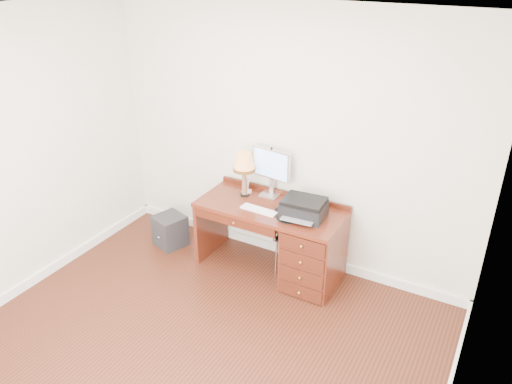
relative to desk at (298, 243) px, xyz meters
The scene contains 12 objects.
ground 1.50m from the desk, 102.93° to the right, with size 4.00×4.00×0.00m, color #35150C.
room_shell 0.91m from the desk, 112.63° to the right, with size 4.00×4.00×4.00m.
desk is the anchor object (origin of this frame).
monitor 0.84m from the desk, 151.81° to the left, with size 0.45×0.17×0.51m.
keyboard 0.53m from the desk, 161.54° to the right, with size 0.39×0.11×0.01m, color white.
mouse_pad 0.37m from the desk, 118.29° to the right, with size 0.25×0.25×0.05m.
printer 0.43m from the desk, 18.97° to the right, with size 0.44×0.35×0.18m.
leg_lamp 0.98m from the desk, behind, with size 0.23×0.23×0.48m.
phone 0.80m from the desk, 168.12° to the left, with size 0.08×0.08×0.17m.
pen_cup 0.41m from the desk, 41.01° to the left, with size 0.07×0.07×0.09m, color black.
chair 0.10m from the desk, 145.62° to the left, with size 0.39×0.39×0.80m.
equipment_box 1.57m from the desk, behind, with size 0.31×0.31×0.37m, color black.
Camera 1 is at (2.03, -2.55, 3.13)m, focal length 35.00 mm.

